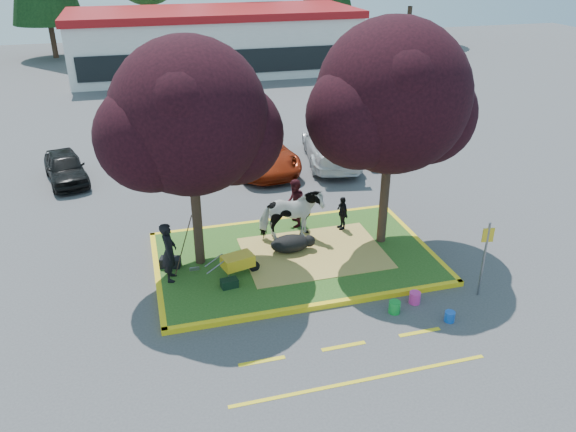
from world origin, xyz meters
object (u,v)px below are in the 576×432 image
object	(u,v)px
bucket_green	(394,307)
car_silver	(182,150)
calf	(290,244)
sign_post	(485,252)
bucket_pink	(415,298)
bucket_blue	(450,317)
cow	(291,215)
car_black	(65,167)
handler	(169,252)
wheelbarrow	(238,261)

from	to	relation	value
bucket_green	car_silver	distance (m)	13.02
calf	sign_post	world-z (taller)	sign_post
bucket_pink	bucket_blue	world-z (taller)	bucket_pink
cow	bucket_blue	distance (m)	5.83
sign_post	cow	bearing A→B (deg)	143.16
car_silver	bucket_green	bearing A→B (deg)	122.25
sign_post	car_black	xyz separation A→B (m)	(-11.40, 11.55, -0.74)
calf	handler	world-z (taller)	handler
calf	wheelbarrow	world-z (taller)	wheelbarrow
car_black	calf	bearing A→B (deg)	-61.34
bucket_green	bucket_pink	world-z (taller)	bucket_green
cow	car_black	size ratio (longest dim) A/B	0.56
sign_post	bucket_green	xyz separation A→B (m)	(-2.55, -0.13, -1.17)
car_black	handler	bearing A→B (deg)	-80.97
sign_post	calf	bearing A→B (deg)	150.73
bucket_blue	handler	bearing A→B (deg)	151.14
wheelbarrow	car_black	distance (m)	10.41
cow	handler	xyz separation A→B (m)	(-3.88, -1.41, 0.04)
cow	wheelbarrow	distance (m)	2.64
cow	bucket_blue	world-z (taller)	cow
bucket_pink	car_black	xyz separation A→B (m)	(-9.56, 11.43, 0.44)
sign_post	bucket_blue	xyz separation A→B (m)	(-1.36, -0.85, -1.20)
bucket_pink	car_silver	world-z (taller)	car_silver
bucket_pink	car_silver	bearing A→B (deg)	111.95
calf	bucket_blue	world-z (taller)	calf
calf	bucket_pink	xyz separation A→B (m)	(2.52, -3.31, -0.25)
car_black	cow	bearing A→B (deg)	-57.42
handler	bucket_blue	world-z (taller)	handler
calf	cow	bearing A→B (deg)	78.60
car_black	car_silver	xyz separation A→B (m)	(4.70, 0.64, 0.06)
bucket_pink	bucket_blue	bearing A→B (deg)	-63.58
sign_post	bucket_pink	distance (m)	2.19
bucket_green	sign_post	bearing A→B (deg)	3.01
sign_post	car_black	distance (m)	16.25
car_silver	calf	bearing A→B (deg)	118.59
wheelbarrow	bucket_green	bearing A→B (deg)	-51.88
calf	sign_post	distance (m)	5.62
sign_post	bucket_blue	distance (m)	2.00
cow	handler	distance (m)	4.13
bucket_pink	bucket_blue	size ratio (longest dim) A/B	1.16
bucket_green	car_silver	bearing A→B (deg)	108.64
bucket_green	bucket_pink	distance (m)	0.75
calf	wheelbarrow	distance (m)	1.97
handler	bucket_green	distance (m)	6.25
calf	bucket_blue	size ratio (longest dim) A/B	4.37
cow	sign_post	bearing A→B (deg)	-133.67
handler	car_black	xyz separation A→B (m)	(-3.40, 8.74, -0.42)
wheelbarrow	bucket_green	world-z (taller)	wheelbarrow
wheelbarrow	car_silver	distance (m)	9.63
bucket_blue	calf	bearing A→B (deg)	125.06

